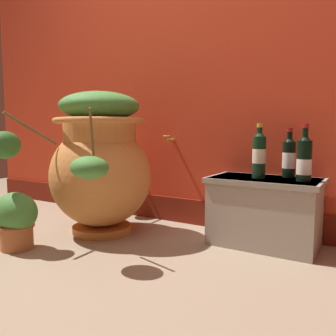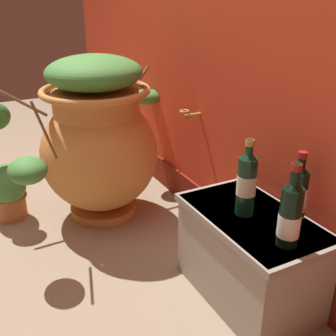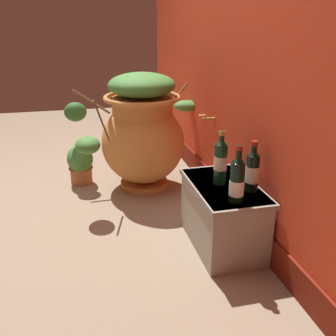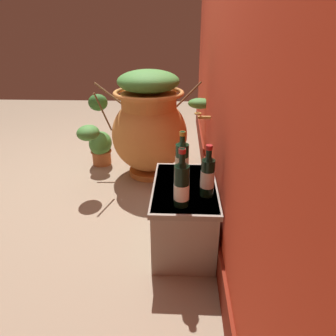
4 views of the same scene
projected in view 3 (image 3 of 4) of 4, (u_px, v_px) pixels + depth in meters
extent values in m
plane|color=gray|center=(73.00, 216.00, 2.83)|extent=(7.00, 7.00, 0.00)
cube|color=red|center=(241.00, 23.00, 2.62)|extent=(4.40, 0.20, 2.60)
cube|color=maroon|center=(218.00, 190.00, 3.04)|extent=(4.40, 0.02, 0.18)
cylinder|color=#B28433|center=(208.00, 119.00, 2.97)|extent=(0.02, 0.10, 0.02)
torus|color=#B28433|center=(202.00, 115.00, 2.95)|extent=(0.06, 0.06, 0.01)
cylinder|color=#CC7F3D|center=(144.00, 183.00, 3.33)|extent=(0.39, 0.39, 0.05)
ellipsoid|color=#CC7F3D|center=(143.00, 143.00, 3.20)|extent=(0.67, 0.67, 0.67)
cylinder|color=#CC7F3D|center=(142.00, 106.00, 3.09)|extent=(0.47, 0.47, 0.13)
torus|color=#CC7F3D|center=(142.00, 97.00, 3.06)|extent=(0.60, 0.60, 0.04)
cylinder|color=brown|center=(102.00, 121.00, 2.80)|extent=(0.08, 0.11, 0.32)
ellipsoid|color=#428438|center=(88.00, 145.00, 2.75)|extent=(0.21, 0.18, 0.12)
cylinder|color=brown|center=(91.00, 102.00, 3.18)|extent=(0.12, 0.29, 0.21)
ellipsoid|color=#2D6628|center=(75.00, 112.00, 3.24)|extent=(0.15, 0.18, 0.16)
cylinder|color=brown|center=(177.00, 97.00, 3.38)|extent=(0.14, 0.24, 0.23)
ellipsoid|color=#428438|center=(186.00, 106.00, 3.51)|extent=(0.18, 0.23, 0.10)
ellipsoid|color=#428438|center=(142.00, 85.00, 3.03)|extent=(0.52, 0.52, 0.19)
cube|color=#9E9384|center=(223.00, 215.00, 2.41)|extent=(0.61, 0.36, 0.41)
cube|color=gray|center=(224.00, 187.00, 2.34)|extent=(0.65, 0.38, 0.03)
cylinder|color=black|center=(252.00, 173.00, 2.23)|extent=(0.08, 0.08, 0.21)
cone|color=black|center=(254.00, 153.00, 2.19)|extent=(0.08, 0.08, 0.04)
cylinder|color=black|center=(254.00, 148.00, 2.18)|extent=(0.03, 0.03, 0.08)
cylinder|color=maroon|center=(255.00, 143.00, 2.17)|extent=(0.04, 0.04, 0.02)
cylinder|color=white|center=(252.00, 174.00, 2.23)|extent=(0.08, 0.08, 0.10)
cylinder|color=black|center=(237.00, 182.00, 2.10)|extent=(0.08, 0.08, 0.22)
cone|color=black|center=(239.00, 160.00, 2.05)|extent=(0.08, 0.08, 0.04)
cylinder|color=black|center=(239.00, 154.00, 2.04)|extent=(0.03, 0.03, 0.09)
cylinder|color=maroon|center=(239.00, 148.00, 2.03)|extent=(0.04, 0.04, 0.02)
cylinder|color=white|center=(237.00, 187.00, 2.11)|extent=(0.08, 0.08, 0.09)
cylinder|color=black|center=(220.00, 164.00, 2.32)|extent=(0.08, 0.08, 0.25)
cone|color=black|center=(221.00, 142.00, 2.27)|extent=(0.08, 0.08, 0.04)
cylinder|color=black|center=(222.00, 138.00, 2.26)|extent=(0.03, 0.03, 0.08)
cylinder|color=#B7932D|center=(222.00, 133.00, 2.25)|extent=(0.03, 0.03, 0.02)
cylinder|color=beige|center=(220.00, 163.00, 2.32)|extent=(0.08, 0.08, 0.08)
cylinder|color=#B26638|center=(81.00, 174.00, 3.38)|extent=(0.18, 0.18, 0.15)
torus|color=#A45D33|center=(81.00, 168.00, 3.35)|extent=(0.21, 0.21, 0.02)
ellipsoid|color=#428438|center=(80.00, 159.00, 3.32)|extent=(0.28, 0.22, 0.23)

